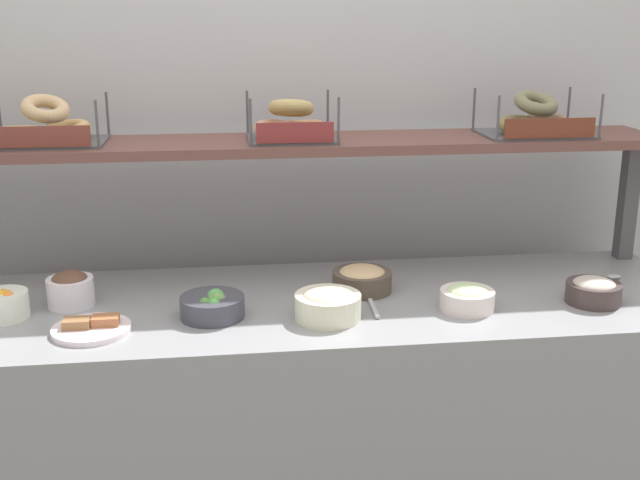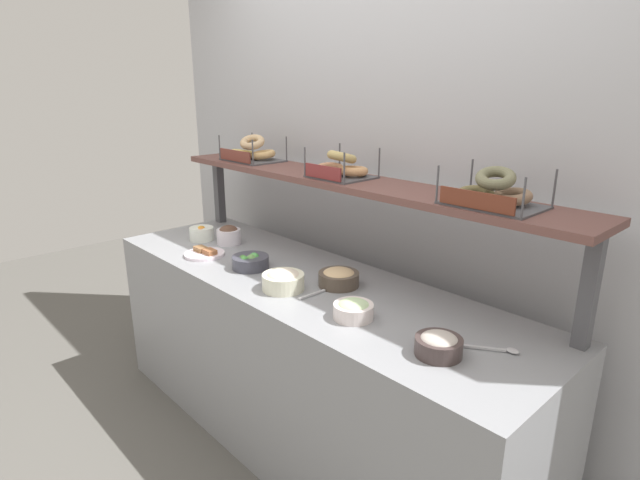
# 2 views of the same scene
# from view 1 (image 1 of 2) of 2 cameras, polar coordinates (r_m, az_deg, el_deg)

# --- Properties ---
(back_wall) EXTENTS (3.55, 0.06, 2.40)m
(back_wall) POSITION_cam_1_polar(r_m,az_deg,el_deg) (2.74, -2.25, 6.58)
(back_wall) COLOR #B5B6BC
(back_wall) RESTS_ON ground_plane
(deli_counter) EXTENTS (2.35, 0.70, 0.85)m
(deli_counter) POSITION_cam_1_polar(r_m,az_deg,el_deg) (2.48, -0.86, -13.61)
(deli_counter) COLOR gray
(deli_counter) RESTS_ON ground_plane
(shelf_riser_right) EXTENTS (0.05, 0.05, 0.40)m
(shelf_riser_right) POSITION_cam_1_polar(r_m,az_deg,el_deg) (2.83, 21.46, 2.67)
(shelf_riser_right) COLOR #4C4C51
(shelf_riser_right) RESTS_ON deli_counter
(upper_shelf) EXTENTS (2.31, 0.32, 0.03)m
(upper_shelf) POSITION_cam_1_polar(r_m,az_deg,el_deg) (2.45, -1.67, 6.98)
(upper_shelf) COLOR brown
(upper_shelf) RESTS_ON shelf_riser_left
(bowl_scallion_spread) EXTENTS (0.15, 0.15, 0.07)m
(bowl_scallion_spread) POSITION_cam_1_polar(r_m,az_deg,el_deg) (2.26, 10.64, -4.12)
(bowl_scallion_spread) COLOR silver
(bowl_scallion_spread) RESTS_ON deli_counter
(bowl_tuna_salad) EXTENTS (0.16, 0.16, 0.08)m
(bowl_tuna_salad) POSITION_cam_1_polar(r_m,az_deg,el_deg) (2.40, 19.25, -3.47)
(bowl_tuna_salad) COLOR #423533
(bowl_tuna_salad) RESTS_ON deli_counter
(bowl_potato_salad) EXTENTS (0.18, 0.18, 0.09)m
(bowl_potato_salad) POSITION_cam_1_polar(r_m,az_deg,el_deg) (2.15, 0.58, -4.63)
(bowl_potato_salad) COLOR #EAEACB
(bowl_potato_salad) RESTS_ON deli_counter
(bowl_veggie_mix) EXTENTS (0.18, 0.18, 0.08)m
(bowl_veggie_mix) POSITION_cam_1_polar(r_m,az_deg,el_deg) (2.18, -7.80, -4.75)
(bowl_veggie_mix) COLOR #40404C
(bowl_veggie_mix) RESTS_ON deli_counter
(bowl_hummus) EXTENTS (0.18, 0.18, 0.08)m
(bowl_hummus) POSITION_cam_1_polar(r_m,az_deg,el_deg) (2.36, 3.07, -2.83)
(bowl_hummus) COLOR brown
(bowl_hummus) RESTS_ON deli_counter
(bowl_fruit_salad) EXTENTS (0.14, 0.14, 0.08)m
(bowl_fruit_salad) POSITION_cam_1_polar(r_m,az_deg,el_deg) (2.32, -21.99, -4.33)
(bowl_fruit_salad) COLOR white
(bowl_fruit_salad) RESTS_ON deli_counter
(bowl_chocolate_spread) EXTENTS (0.13, 0.13, 0.11)m
(bowl_chocolate_spread) POSITION_cam_1_polar(r_m,az_deg,el_deg) (2.35, -17.67, -3.37)
(bowl_chocolate_spread) COLOR white
(bowl_chocolate_spread) RESTS_ON deli_counter
(serving_plate_white) EXTENTS (0.21, 0.21, 0.04)m
(serving_plate_white) POSITION_cam_1_polar(r_m,az_deg,el_deg) (2.16, -16.27, -6.14)
(serving_plate_white) COLOR white
(serving_plate_white) RESTS_ON deli_counter
(serving_spoon_near_plate) EXTENTS (0.16, 0.11, 0.01)m
(serving_spoon_near_plate) POSITION_cam_1_polar(r_m,az_deg,el_deg) (2.61, 20.12, -2.70)
(serving_spoon_near_plate) COLOR #B7B7BC
(serving_spoon_near_plate) RESTS_ON deli_counter
(serving_spoon_by_edge) EXTENTS (0.04, 0.18, 0.01)m
(serving_spoon_by_edge) POSITION_cam_1_polar(r_m,az_deg,el_deg) (2.27, 3.71, -4.48)
(serving_spoon_by_edge) COLOR #B7B7BC
(serving_spoon_by_edge) RESTS_ON deli_counter
(bagel_basket_plain) EXTENTS (0.33, 0.26, 0.15)m
(bagel_basket_plain) POSITION_cam_1_polar(r_m,az_deg,el_deg) (2.48, -19.26, 7.68)
(bagel_basket_plain) COLOR #4C4C51
(bagel_basket_plain) RESTS_ON upper_shelf
(bagel_basket_sesame) EXTENTS (0.28, 0.26, 0.14)m
(bagel_basket_sesame) POSITION_cam_1_polar(r_m,az_deg,el_deg) (2.43, -2.13, 8.35)
(bagel_basket_sesame) COLOR #4C4C51
(bagel_basket_sesame) RESTS_ON upper_shelf
(bagel_basket_poppy) EXTENTS (0.34, 0.25, 0.14)m
(bagel_basket_poppy) POSITION_cam_1_polar(r_m,az_deg,el_deg) (2.60, 15.31, 8.35)
(bagel_basket_poppy) COLOR #4C4C51
(bagel_basket_poppy) RESTS_ON upper_shelf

